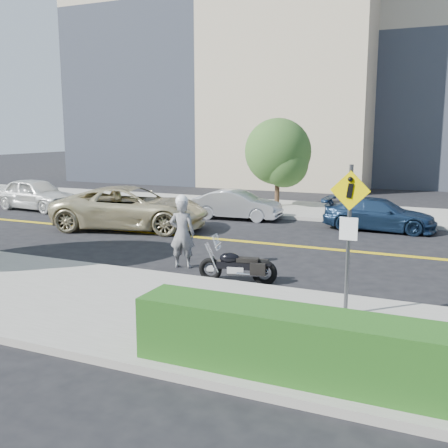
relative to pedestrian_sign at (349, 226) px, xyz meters
name	(u,v)px	position (x,y,z in m)	size (l,w,h in m)	color
ground_plane	(258,243)	(-4.20, 6.31, -1.96)	(120.00, 120.00, 0.00)	black
sidewalk_near	(136,307)	(-4.20, -1.19, -1.89)	(60.00, 5.00, 0.15)	#9E9B91
sidewalk_far	(313,210)	(-4.20, 13.81, -1.89)	(60.00, 5.00, 0.15)	#9E9B91
building_left	(236,13)	(-14.20, 28.31, 10.54)	(22.00, 14.00, 25.00)	tan
hedge	(438,367)	(1.80, -2.99, -1.31)	(9.00, 0.90, 1.00)	#235619
pedestrian_sign	(349,226)	(0.00, 0.00, 0.00)	(0.78, 0.08, 3.00)	#4C4C51
motorcyclist	(182,232)	(-4.99, 2.38, -0.93)	(0.80, 0.62, 2.06)	silver
motorcycle	(238,259)	(-3.05, 1.74, -1.37)	(1.96, 0.60, 1.19)	black
suv	(131,208)	(-9.58, 6.74, -1.13)	(2.75, 5.97, 1.66)	beige
parked_car_white	(36,194)	(-16.64, 9.11, -1.20)	(1.80, 4.47, 1.52)	white
parked_car_silver	(237,205)	(-6.70, 10.51, -1.33)	(1.33, 3.81, 1.26)	#B5B8BD
parked_car_blue	(379,214)	(-0.74, 10.36, -1.35)	(1.72, 4.23, 1.23)	navy
tree_far_a	(278,152)	(-6.10, 14.21, 0.82)	(3.21, 3.21, 4.39)	#382619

